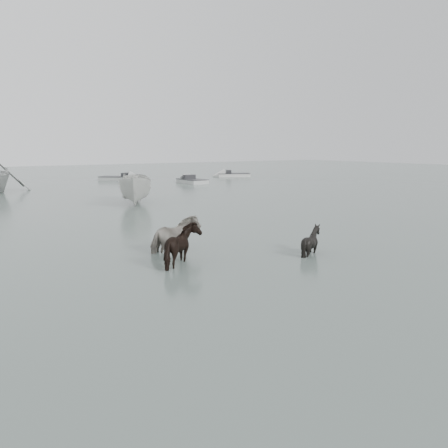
# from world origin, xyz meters

# --- Properties ---
(ground) EXTENTS (140.00, 140.00, 0.00)m
(ground) POSITION_xyz_m (0.00, 0.00, 0.00)
(ground) COLOR #4B5952
(ground) RESTS_ON ground
(pony_pinto) EXTENTS (1.83, 1.15, 1.43)m
(pony_pinto) POSITION_xyz_m (-1.91, 2.26, 0.71)
(pony_pinto) COLOR black
(pony_pinto) RESTS_ON ground
(pony_dark) EXTENTS (1.62, 1.71, 1.36)m
(pony_dark) POSITION_xyz_m (-2.49, 0.56, 0.68)
(pony_dark) COLOR black
(pony_dark) RESTS_ON ground
(pony_black) EXTENTS (1.31, 1.23, 1.20)m
(pony_black) POSITION_xyz_m (1.50, -0.47, 0.60)
(pony_black) COLOR black
(pony_black) RESTS_ON ground
(boat_small) EXTENTS (3.76, 5.26, 1.91)m
(boat_small) POSITION_xyz_m (1.53, 14.00, 0.95)
(boat_small) COLOR beige
(boat_small) RESTS_ON ground
(skiff_port) EXTENTS (1.71, 4.48, 0.75)m
(skiff_port) POSITION_xyz_m (11.29, 24.75, 0.38)
(skiff_port) COLOR #ADB0AD
(skiff_port) RESTS_ON ground
(skiff_mid) EXTENTS (5.02, 4.66, 0.75)m
(skiff_mid) POSITION_xyz_m (6.98, 31.91, 0.38)
(skiff_mid) COLOR #969896
(skiff_mid) RESTS_ON ground
(skiff_star) EXTENTS (5.03, 3.66, 0.75)m
(skiff_star) POSITION_xyz_m (19.38, 29.81, 0.38)
(skiff_star) COLOR silver
(skiff_star) RESTS_ON ground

